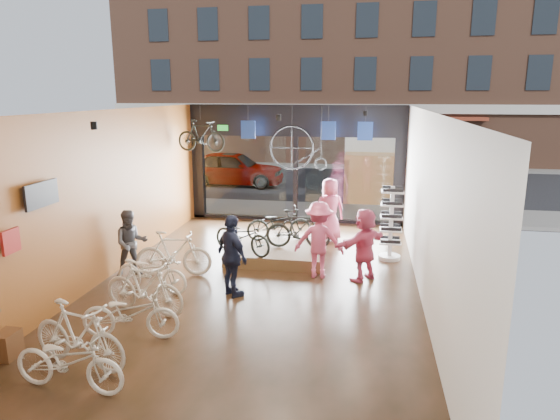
% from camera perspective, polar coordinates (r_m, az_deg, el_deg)
% --- Properties ---
extents(ground_plane, '(7.00, 12.00, 0.04)m').
position_cam_1_polar(ground_plane, '(11.10, -2.74, -8.91)').
color(ground_plane, black).
rests_on(ground_plane, ground).
extents(ceiling, '(7.00, 12.00, 0.04)m').
position_cam_1_polar(ceiling, '(10.28, -2.98, 11.33)').
color(ceiling, black).
rests_on(ceiling, ground).
extents(wall_left, '(0.04, 12.00, 3.80)m').
position_cam_1_polar(wall_left, '(11.80, -19.77, 1.41)').
color(wall_left, brown).
rests_on(wall_left, ground).
extents(wall_right, '(0.04, 12.00, 3.80)m').
position_cam_1_polar(wall_right, '(10.34, 16.53, 0.06)').
color(wall_right, beige).
rests_on(wall_right, ground).
extents(wall_back, '(7.00, 0.04, 3.80)m').
position_cam_1_polar(wall_back, '(5.13, -18.28, -13.58)').
color(wall_back, beige).
rests_on(wall_back, ground).
extents(storefront, '(7.00, 0.26, 3.80)m').
position_cam_1_polar(storefront, '(16.34, 1.81, 5.27)').
color(storefront, black).
rests_on(storefront, ground).
extents(exit_sign, '(0.35, 0.06, 0.18)m').
position_cam_1_polar(exit_sign, '(16.61, -6.55, 9.32)').
color(exit_sign, '#198C26').
rests_on(exit_sign, storefront).
extents(street_road, '(30.00, 18.00, 0.02)m').
position_cam_1_polar(street_road, '(25.47, 4.68, 3.76)').
color(street_road, black).
rests_on(street_road, ground).
extents(sidewalk_near, '(30.00, 2.40, 0.12)m').
position_cam_1_polar(sidewalk_near, '(17.85, 2.32, -0.06)').
color(sidewalk_near, slate).
rests_on(sidewalk_near, ground).
extents(sidewalk_far, '(30.00, 2.00, 0.12)m').
position_cam_1_polar(sidewalk_far, '(29.40, 5.42, 5.15)').
color(sidewalk_far, slate).
rests_on(sidewalk_far, ground).
extents(opposite_building, '(26.00, 5.00, 14.00)m').
position_cam_1_polar(opposite_building, '(31.73, 6.09, 18.29)').
color(opposite_building, brown).
rests_on(opposite_building, ground).
extents(street_car, '(4.66, 1.87, 1.59)m').
position_cam_1_polar(street_car, '(23.09, -5.39, 4.78)').
color(street_car, gray).
rests_on(street_car, street_road).
extents(box_truck, '(2.37, 7.11, 2.80)m').
position_cam_1_polar(box_truck, '(21.20, 10.77, 5.52)').
color(box_truck, silver).
rests_on(box_truck, street_road).
extents(floor_bike_0, '(1.76, 0.70, 0.91)m').
position_cam_1_polar(floor_bike_0, '(7.97, -22.98, -15.60)').
color(floor_bike_0, beige).
rests_on(floor_bike_0, ground_plane).
extents(floor_bike_1, '(1.84, 0.89, 1.07)m').
position_cam_1_polar(floor_bike_1, '(8.49, -22.03, -13.08)').
color(floor_bike_1, beige).
rests_on(floor_bike_1, ground_plane).
extents(floor_bike_2, '(1.77, 0.80, 0.90)m').
position_cam_1_polar(floor_bike_2, '(9.16, -16.74, -11.27)').
color(floor_bike_2, beige).
rests_on(floor_bike_2, ground_plane).
extents(floor_bike_3, '(1.82, 0.85, 1.05)m').
position_cam_1_polar(floor_bike_3, '(10.01, -15.29, -8.52)').
color(floor_bike_3, beige).
rests_on(floor_bike_3, ground_plane).
extents(floor_bike_4, '(1.73, 0.80, 0.87)m').
position_cam_1_polar(floor_bike_4, '(11.05, -14.46, -6.89)').
color(floor_bike_4, beige).
rests_on(floor_bike_4, ground_plane).
extents(floor_bike_5, '(1.83, 0.74, 1.07)m').
position_cam_1_polar(floor_bike_5, '(11.86, -12.06, -4.87)').
color(floor_bike_5, beige).
rests_on(floor_bike_5, ground_plane).
extents(display_platform, '(2.40, 1.80, 0.30)m').
position_cam_1_polar(display_platform, '(12.82, -0.37, -4.99)').
color(display_platform, '#46281A').
rests_on(display_platform, ground_plane).
extents(display_bike_left, '(1.79, 1.27, 0.89)m').
position_cam_1_polar(display_bike_left, '(12.27, -4.32, -2.96)').
color(display_bike_left, black).
rests_on(display_bike_left, display_platform).
extents(display_bike_mid, '(1.67, 0.52, 0.99)m').
position_cam_1_polar(display_bike_mid, '(12.63, 2.10, -2.21)').
color(display_bike_mid, black).
rests_on(display_bike_mid, display_platform).
extents(display_bike_right, '(1.83, 1.07, 0.91)m').
position_cam_1_polar(display_bike_right, '(13.32, -0.10, -1.58)').
color(display_bike_right, black).
rests_on(display_bike_right, display_platform).
extents(customer_1, '(0.96, 0.90, 1.56)m').
position_cam_1_polar(customer_1, '(12.02, -16.65, -3.66)').
color(customer_1, '#3F3F44').
rests_on(customer_1, ground_plane).
extents(customer_2, '(1.04, 1.01, 1.74)m').
position_cam_1_polar(customer_2, '(10.39, -5.48, -5.26)').
color(customer_2, '#161C33').
rests_on(customer_2, ground_plane).
extents(customer_3, '(1.17, 0.70, 1.77)m').
position_cam_1_polar(customer_3, '(11.44, 4.48, -3.43)').
color(customer_3, '#CC4C72').
rests_on(customer_3, ground_plane).
extents(customer_4, '(1.05, 0.89, 1.81)m').
position_cam_1_polar(customer_4, '(14.32, 5.69, 0.03)').
color(customer_4, '#CC4C72').
rests_on(customer_4, ground_plane).
extents(customer_5, '(1.38, 1.49, 1.67)m').
position_cam_1_polar(customer_5, '(11.41, 9.61, -3.91)').
color(customer_5, '#CC4C72').
rests_on(customer_5, ground_plane).
extents(sunglasses_rack, '(0.58, 0.48, 1.90)m').
position_cam_1_polar(sunglasses_rack, '(12.91, 12.57, -1.50)').
color(sunglasses_rack, white).
rests_on(sunglasses_rack, ground_plane).
extents(penny_farthing, '(1.68, 0.06, 1.34)m').
position_cam_1_polar(penny_farthing, '(15.09, 2.40, 6.91)').
color(penny_farthing, black).
rests_on(penny_farthing, ceiling).
extents(hung_bike, '(1.64, 0.77, 0.95)m').
position_cam_1_polar(hung_bike, '(15.08, -9.03, 8.37)').
color(hung_bike, black).
rests_on(hung_bike, ceiling).
extents(jersey_left, '(0.45, 0.03, 0.55)m').
position_cam_1_polar(jersey_left, '(15.70, -3.66, 9.15)').
color(jersey_left, '#1E3F99').
rests_on(jersey_left, ceiling).
extents(jersey_mid, '(0.45, 0.03, 0.55)m').
position_cam_1_polar(jersey_mid, '(15.31, 5.53, 9.01)').
color(jersey_mid, '#1E3F99').
rests_on(jersey_mid, ceiling).
extents(jersey_right, '(0.45, 0.03, 0.55)m').
position_cam_1_polar(jersey_right, '(15.26, 9.71, 8.87)').
color(jersey_right, '#1E3F99').
rests_on(jersey_right, ceiling).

